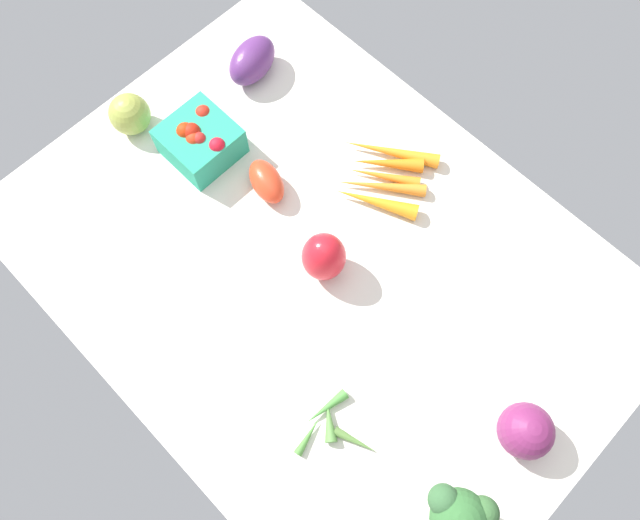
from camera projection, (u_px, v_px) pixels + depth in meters
The scene contains 9 objects.
tablecloth at pixel (320, 266), 105.30cm from camera, with size 104.00×76.00×2.00cm, color silver.
carrot_bunch at pixel (384, 176), 109.04cm from camera, with size 20.35×19.68×2.91cm.
okra_pile at pixel (331, 424), 94.04cm from camera, with size 11.68×11.98×1.94cm.
bell_pepper_red at pixel (323, 258), 99.36cm from camera, with size 7.27×7.27×10.14cm, color red.
berry_basket at pixel (200, 140), 108.84cm from camera, with size 11.93×11.93×7.86cm.
roma_tomato at pixel (266, 181), 107.16cm from camera, with size 8.97×5.19×5.19cm, color red.
red_onion_near_basket at pixel (526, 431), 90.45cm from camera, with size 8.36×8.36×8.36cm, color #772557.
eggplant at pixel (252, 61), 115.36cm from camera, with size 11.23×7.00×7.00cm, color #5D2D70.
heirloom_tomato_green at pixel (130, 114), 110.78cm from camera, with size 7.49×7.49×7.49cm, color #9CA644.
Camera 1 is at (25.99, -26.09, 99.65)cm, focal length 34.44 mm.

